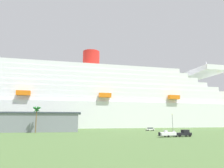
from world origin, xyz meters
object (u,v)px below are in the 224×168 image
object	(u,v)px
cruise_ship	(131,104)
small_boat_on_trailer	(169,134)
parked_car_white_van	(150,129)
street_lamp	(172,120)
pickup_truck	(183,133)
parked_car_yellow_taxi	(62,130)
palm_tree	(37,111)

from	to	relation	value
cruise_ship	small_boat_on_trailer	world-z (taller)	cruise_ship
small_boat_on_trailer	parked_car_white_van	world-z (taller)	small_boat_on_trailer
cruise_ship	street_lamp	size ratio (longest dim) A/B	31.30
parked_car_white_van	pickup_truck	bearing A→B (deg)	-95.23
small_boat_on_trailer	parked_car_yellow_taxi	world-z (taller)	small_boat_on_trailer
palm_tree	parked_car_yellow_taxi	bearing A→B (deg)	34.62
palm_tree	street_lamp	distance (m)	60.52
street_lamp	parked_car_yellow_taxi	size ratio (longest dim) A/B	1.78
cruise_ship	street_lamp	xyz separation A→B (m)	(1.20, -64.15, -12.43)
cruise_ship	parked_car_white_van	xyz separation A→B (m)	(-5.38, -52.57, -16.97)
palm_tree	street_lamp	xyz separation A→B (m)	(60.35, -2.65, -3.68)
parked_car_yellow_taxi	pickup_truck	bearing A→B (deg)	-42.81
street_lamp	parked_car_white_van	distance (m)	14.08
pickup_truck	street_lamp	size ratio (longest dim) A/B	0.70
cruise_ship	pickup_truck	xyz separation A→B (m)	(-8.89, -90.91, -16.76)
pickup_truck	street_lamp	world-z (taller)	street_lamp
cruise_ship	street_lamp	bearing A→B (deg)	-88.93
palm_tree	street_lamp	size ratio (longest dim) A/B	1.33
small_boat_on_trailer	cruise_ship	bearing A→B (deg)	81.31
cruise_ship	parked_car_yellow_taxi	world-z (taller)	cruise_ship
palm_tree	pickup_truck	bearing A→B (deg)	-30.33
cruise_ship	pickup_truck	world-z (taller)	cruise_ship
cruise_ship	pickup_truck	size ratio (longest dim) A/B	44.94
cruise_ship	parked_car_white_van	bearing A→B (deg)	-95.84
parked_car_white_van	parked_car_yellow_taxi	xyz separation A→B (m)	(-43.15, -1.61, 0.00)
small_boat_on_trailer	palm_tree	distance (m)	54.77
pickup_truck	small_boat_on_trailer	distance (m)	5.11
palm_tree	parked_car_white_van	distance (m)	55.12
cruise_ship	small_boat_on_trailer	xyz separation A→B (m)	(-13.98, -91.41, -16.84)
pickup_truck	parked_car_white_van	world-z (taller)	pickup_truck
cruise_ship	small_boat_on_trailer	distance (m)	93.99
street_lamp	parked_car_white_van	bearing A→B (deg)	119.61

